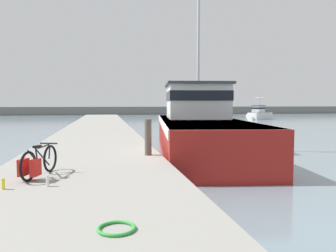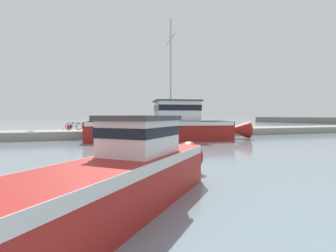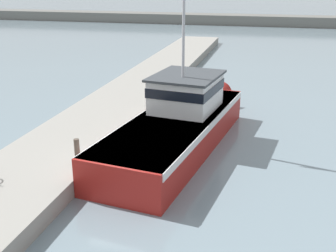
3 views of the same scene
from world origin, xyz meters
name	(u,v)px [view 3 (image 3 of 3)]	position (x,y,z in m)	size (l,w,h in m)	color
ground_plane	(123,182)	(0.00, 0.00, 0.00)	(320.00, 320.00, 0.00)	gray
dock_pier	(44,165)	(-3.70, 0.00, 0.37)	(4.63, 80.00, 0.74)	gray
fishing_boat_main	(180,121)	(1.41, 4.70, 1.29)	(5.42, 14.76, 10.49)	maroon
mooring_post	(77,152)	(-1.82, -0.41, 1.33)	(0.23, 0.23, 1.19)	#51473D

